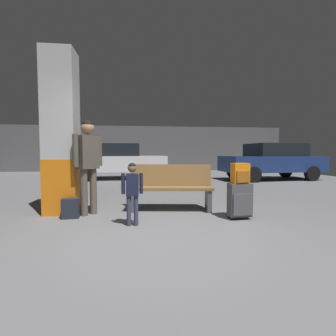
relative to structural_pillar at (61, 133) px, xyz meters
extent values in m
cube|color=slate|center=(1.73, 2.22, -1.52)|extent=(18.00, 18.00, 0.10)
cube|color=#565658|center=(1.73, 11.08, -0.07)|extent=(18.00, 0.12, 2.80)
cube|color=orange|center=(0.00, 0.00, -0.97)|extent=(0.57, 0.57, 1.00)
cube|color=#B2B2B2|center=(0.00, 0.00, 0.51)|extent=(0.56, 0.56, 1.97)
cube|color=brown|center=(2.02, -0.09, -1.03)|extent=(1.64, 0.64, 0.05)
cube|color=brown|center=(2.05, 0.16, -0.80)|extent=(1.60, 0.32, 0.42)
cube|color=#4C4C51|center=(1.30, 0.01, -1.26)|extent=(0.13, 0.41, 0.41)
cube|color=#4C4C51|center=(2.73, -0.18, -1.26)|extent=(0.13, 0.41, 0.41)
cube|color=#4C4C51|center=(3.10, -0.82, -1.15)|extent=(0.40, 0.23, 0.56)
cube|color=#4C4C51|center=(3.11, -0.93, -1.21)|extent=(0.34, 0.05, 0.36)
cube|color=#A5A5AA|center=(3.09, -0.74, -0.88)|extent=(0.14, 0.04, 0.02)
cylinder|color=black|center=(2.93, -0.74, -1.45)|extent=(0.02, 0.05, 0.04)
cylinder|color=black|center=(3.25, -0.72, -1.45)|extent=(0.02, 0.05, 0.04)
cube|color=orange|center=(3.10, -0.82, -0.70)|extent=(0.30, 0.20, 0.34)
cube|color=#9E5918|center=(3.11, -0.91, -0.75)|extent=(0.23, 0.06, 0.19)
cylinder|color=black|center=(3.10, -0.82, -0.54)|extent=(0.06, 0.03, 0.02)
cylinder|color=#33384C|center=(1.36, -1.01, -1.24)|extent=(0.07, 0.07, 0.47)
cylinder|color=#33384C|center=(1.26, -1.01, -1.24)|extent=(0.07, 0.07, 0.47)
cube|color=#191E38|center=(1.31, -1.01, -0.84)|extent=(0.19, 0.12, 0.33)
cylinder|color=#191E38|center=(1.44, -1.00, -0.82)|extent=(0.05, 0.05, 0.31)
cylinder|color=#191E38|center=(1.17, -1.01, -0.82)|extent=(0.05, 0.05, 0.31)
sphere|color=brown|center=(1.31, -1.01, -0.59)|extent=(0.13, 0.13, 0.13)
sphere|color=black|center=(1.31, -1.01, -0.57)|extent=(0.12, 0.12, 0.12)
cylinder|color=white|center=(1.24, -0.91, -0.82)|extent=(0.06, 0.06, 0.10)
cylinder|color=red|center=(1.24, -0.91, -0.75)|extent=(0.01, 0.01, 0.06)
cylinder|color=brown|center=(0.58, -0.15, -1.06)|extent=(0.12, 0.12, 0.83)
cylinder|color=brown|center=(0.44, -0.29, -1.06)|extent=(0.12, 0.12, 0.83)
cube|color=#4C473D|center=(0.51, -0.22, -0.35)|extent=(0.38, 0.38, 0.59)
cylinder|color=#4C473D|center=(0.68, -0.05, -0.32)|extent=(0.10, 0.10, 0.56)
cylinder|color=#4C473D|center=(0.34, -0.39, -0.32)|extent=(0.10, 0.10, 0.56)
sphere|color=#A87A5B|center=(0.51, -0.22, 0.09)|extent=(0.24, 0.24, 0.24)
sphere|color=black|center=(0.51, -0.22, 0.12)|extent=(0.22, 0.22, 0.22)
cube|color=#1E232D|center=(0.25, -0.44, -1.30)|extent=(0.30, 0.19, 0.34)
cube|color=#333842|center=(0.24, -0.35, -1.35)|extent=(0.23, 0.05, 0.19)
cylinder|color=black|center=(0.25, -0.44, -1.14)|extent=(0.06, 0.03, 0.02)
cube|color=silver|center=(0.50, 6.15, -0.80)|extent=(4.20, 1.95, 0.64)
cube|color=black|center=(0.35, 6.14, -0.22)|extent=(2.19, 1.67, 0.52)
cylinder|color=black|center=(1.75, 7.03, -1.17)|extent=(0.61, 0.24, 0.60)
cylinder|color=black|center=(1.85, 5.43, -1.17)|extent=(0.61, 0.24, 0.60)
cylinder|color=black|center=(-0.85, 6.87, -1.17)|extent=(0.61, 0.24, 0.60)
cylinder|color=black|center=(-0.75, 5.27, -1.17)|extent=(0.61, 0.24, 0.60)
cube|color=navy|center=(6.94, 5.11, -0.80)|extent=(4.24, 2.08, 0.64)
cube|color=black|center=(7.09, 5.13, -0.22)|extent=(2.23, 1.73, 0.52)
cylinder|color=black|center=(5.72, 4.19, -1.17)|extent=(0.62, 0.26, 0.60)
cylinder|color=black|center=(5.57, 5.79, -1.17)|extent=(0.62, 0.26, 0.60)
cylinder|color=black|center=(8.31, 4.44, -1.17)|extent=(0.62, 0.26, 0.60)
cylinder|color=black|center=(8.16, 6.03, -1.17)|extent=(0.62, 0.26, 0.60)
camera|label=1|loc=(1.41, -4.83, -0.36)|focal=26.85mm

